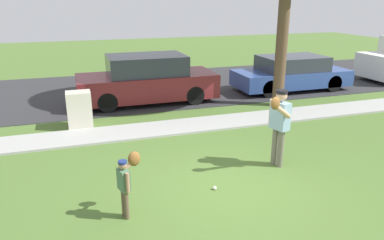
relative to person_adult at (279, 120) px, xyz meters
The scene contains 9 objects.
ground_plane 3.39m from the person_adult, 114.28° to the left, with size 48.00×48.00×0.00m, color #4C6B2D.
sidewalk_strip 3.47m from the person_adult, 113.57° to the left, with size 36.00×1.20×0.06m, color #A3A39E.
road_surface 8.22m from the person_adult, 99.37° to the left, with size 36.00×6.80×0.02m, color #2D2D30.
person_adult is the anchor object (origin of this frame).
person_child 3.50m from the person_adult, 164.53° to the right, with size 0.45×0.50×1.07m.
baseball 2.03m from the person_adult, 160.79° to the right, with size 0.07×0.07×0.07m, color white.
utility_cabinet 5.58m from the person_adult, 135.26° to the left, with size 0.66×0.53×1.04m, color beige.
parked_suv_maroon 6.19m from the person_adult, 105.07° to the left, with size 4.70×1.90×1.63m.
parked_wagon_blue 7.28m from the person_adult, 55.37° to the left, with size 4.50×1.80×1.33m.
Camera 1 is at (-2.70, -5.88, 3.50)m, focal length 34.67 mm.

